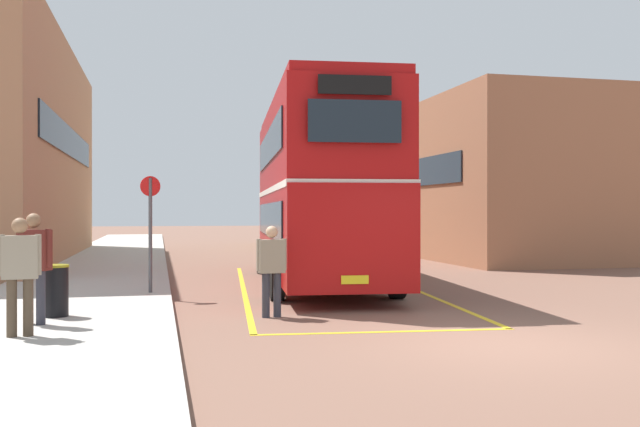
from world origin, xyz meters
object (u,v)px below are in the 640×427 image
at_px(bus_stop_sign, 150,222).
at_px(pedestrian_boarding, 272,265).
at_px(litter_bin, 55,290).
at_px(double_decker_bus, 318,188).
at_px(single_deck_bus, 313,216).
at_px(pedestrian_waiting_near, 20,268).
at_px(pedestrian_waiting_far, 34,260).

bearing_deg(bus_stop_sign, pedestrian_boarding, -56.18).
bearing_deg(litter_bin, pedestrian_boarding, -0.27).
bearing_deg(pedestrian_boarding, bus_stop_sign, 123.82).
xyz_separation_m(double_decker_bus, single_deck_bus, (4.16, 19.24, -0.87)).
bearing_deg(bus_stop_sign, single_deck_bus, 68.58).
distance_m(pedestrian_waiting_near, pedestrian_waiting_far, 1.08).
xyz_separation_m(double_decker_bus, bus_stop_sign, (-4.26, -2.22, -0.84)).
distance_m(single_deck_bus, litter_bin, 26.61).
xyz_separation_m(single_deck_bus, pedestrian_waiting_near, (-10.15, -26.53, -0.53)).
bearing_deg(litter_bin, double_decker_bus, 43.18).
distance_m(double_decker_bus, bus_stop_sign, 4.88).
xyz_separation_m(double_decker_bus, pedestrian_waiting_far, (-5.98, -6.21, -1.36)).
height_order(double_decker_bus, bus_stop_sign, double_decker_bus).
bearing_deg(pedestrian_boarding, litter_bin, 179.73).
relative_size(single_deck_bus, bus_stop_sign, 3.49).
relative_size(pedestrian_waiting_near, litter_bin, 1.93).
bearing_deg(pedestrian_waiting_far, pedestrian_boarding, 11.23).
xyz_separation_m(pedestrian_waiting_near, litter_bin, (0.22, 1.87, -0.53)).
relative_size(pedestrian_waiting_near, bus_stop_sign, 0.66).
xyz_separation_m(pedestrian_boarding, bus_stop_sign, (-2.16, 3.22, 0.73)).
relative_size(litter_bin, bus_stop_sign, 0.34).
distance_m(pedestrian_boarding, litter_bin, 3.69).
relative_size(double_decker_bus, single_deck_bus, 1.22).
height_order(double_decker_bus, single_deck_bus, double_decker_bus).
relative_size(single_deck_bus, pedestrian_boarding, 5.37).
relative_size(pedestrian_waiting_far, litter_bin, 2.00).
bearing_deg(litter_bin, pedestrian_waiting_near, -96.64).
xyz_separation_m(pedestrian_waiting_far, litter_bin, (0.20, 0.79, -0.58)).
bearing_deg(pedestrian_waiting_near, double_decker_bus, 50.56).
height_order(double_decker_bus, pedestrian_waiting_far, double_decker_bus).
bearing_deg(double_decker_bus, pedestrian_boarding, -111.14).
xyz_separation_m(pedestrian_boarding, litter_bin, (-3.68, 0.02, -0.37)).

